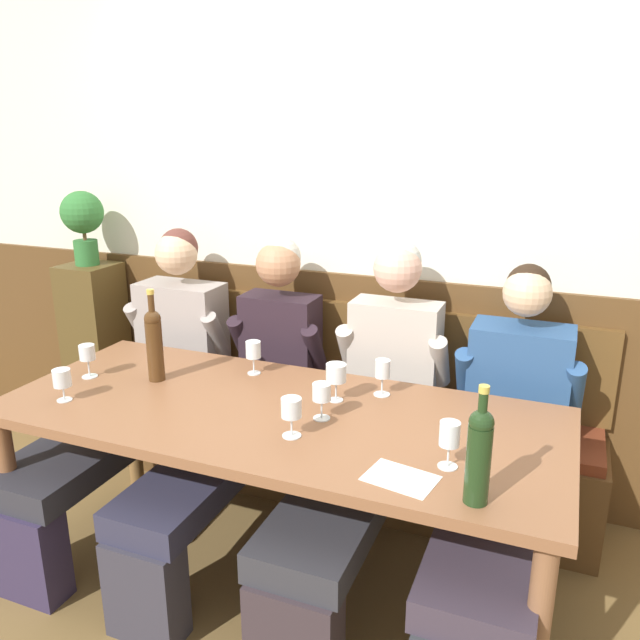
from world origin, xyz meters
name	(u,v)px	position (x,y,z in m)	size (l,w,h in m)	color
ground_plane	(268,597)	(0.00, 0.00, -0.01)	(6.80, 6.80, 0.02)	brown
room_wall_back	(362,207)	(0.00, 1.09, 1.40)	(6.80, 0.08, 2.80)	silver
wood_wainscot_panel	(355,377)	(0.00, 1.04, 0.54)	(6.80, 0.03, 1.07)	#55391C
wall_bench	(341,439)	(0.00, 0.83, 0.28)	(2.42, 0.42, 0.94)	#55391C
dining_table	(276,429)	(0.00, 0.11, 0.67)	(2.12, 0.89, 0.75)	brown
person_left_seat	(141,377)	(-0.88, 0.45, 0.62)	(0.54, 1.33, 1.28)	#2E2642
person_right_seat	(245,396)	(-0.31, 0.44, 0.63)	(0.47, 1.33, 1.28)	#312F3A
person_center_left_seat	(369,417)	(0.27, 0.43, 0.63)	(0.51, 1.33, 1.30)	#32282D
person_center_right_seat	(506,447)	(0.81, 0.44, 0.60)	(0.52, 1.33, 1.23)	#2F3237
wine_bottle_clear_water	(154,342)	(-0.59, 0.19, 0.92)	(0.07, 0.07, 0.39)	#492D15
wine_bottle_amber_mid	(479,453)	(0.79, -0.23, 0.91)	(0.07, 0.07, 0.35)	#1D3618
wine_glass_center_front	(253,351)	(-0.25, 0.40, 0.85)	(0.06, 0.06, 0.15)	silver
wine_glass_mid_right	(291,409)	(0.14, -0.06, 0.85)	(0.07, 0.07, 0.14)	silver
wine_glass_mid_left	(336,375)	(0.18, 0.27, 0.86)	(0.08, 0.08, 0.15)	silver
wine_glass_right_end	(322,393)	(0.19, 0.10, 0.85)	(0.07, 0.07, 0.14)	silver
wine_glass_center_rear	(450,436)	(0.68, -0.07, 0.86)	(0.06, 0.06, 0.15)	silver
wine_glass_by_bottle	(382,371)	(0.33, 0.39, 0.85)	(0.07, 0.07, 0.15)	silver
wine_glass_near_bucket	(62,379)	(-0.80, -0.12, 0.84)	(0.07, 0.07, 0.13)	silver
wine_glass_left_end	(87,354)	(-0.88, 0.11, 0.85)	(0.07, 0.07, 0.14)	silver
tasting_sheet_left_guest	(401,478)	(0.56, -0.19, 0.75)	(0.21, 0.15, 0.00)	white
corner_pedestal	(97,353)	(-1.51, 0.86, 0.52)	(0.28, 0.28, 1.04)	#4F3D1C
potted_plant	(83,219)	(-1.51, 0.86, 1.29)	(0.23, 0.23, 0.40)	#2D6C32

